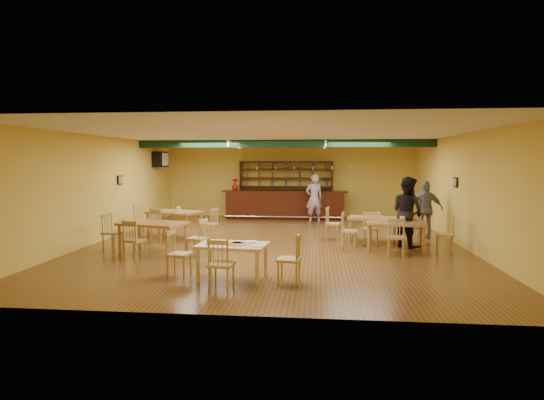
# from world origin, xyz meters

# --- Properties ---
(floor) EXTENTS (12.00, 12.00, 0.00)m
(floor) POSITION_xyz_m (0.00, 0.00, 0.00)
(floor) COLOR #593719
(floor) RESTS_ON ground
(ceiling_beam) EXTENTS (10.00, 0.30, 0.25)m
(ceiling_beam) POSITION_xyz_m (0.00, 2.80, 2.87)
(ceiling_beam) COLOR black
(ceiling_beam) RESTS_ON ceiling
(track_rail_left) EXTENTS (0.05, 2.50, 0.05)m
(track_rail_left) POSITION_xyz_m (-1.80, 3.40, 2.94)
(track_rail_left) COLOR white
(track_rail_left) RESTS_ON ceiling
(track_rail_right) EXTENTS (0.05, 2.50, 0.05)m
(track_rail_right) POSITION_xyz_m (1.40, 3.40, 2.94)
(track_rail_right) COLOR white
(track_rail_right) RESTS_ON ceiling
(ac_unit) EXTENTS (0.34, 0.70, 0.48)m
(ac_unit) POSITION_xyz_m (-4.80, 4.20, 2.35)
(ac_unit) COLOR white
(ac_unit) RESTS_ON wall_left
(picture_left) EXTENTS (0.04, 0.34, 0.28)m
(picture_left) POSITION_xyz_m (-4.97, 1.00, 1.70)
(picture_left) COLOR black
(picture_left) RESTS_ON wall_left
(picture_right) EXTENTS (0.04, 0.34, 0.28)m
(picture_right) POSITION_xyz_m (4.97, 0.50, 1.70)
(picture_right) COLOR black
(picture_right) RESTS_ON wall_right
(bar_counter) EXTENTS (4.88, 0.85, 1.13)m
(bar_counter) POSITION_xyz_m (-0.12, 5.15, 0.56)
(bar_counter) COLOR #33110A
(bar_counter) RESTS_ON ground
(back_bar_hutch) EXTENTS (3.78, 0.40, 2.28)m
(back_bar_hutch) POSITION_xyz_m (-0.12, 5.78, 1.14)
(back_bar_hutch) COLOR #33110A
(back_bar_hutch) RESTS_ON ground
(poinsettia) EXTENTS (0.33, 0.33, 0.46)m
(poinsettia) POSITION_xyz_m (-2.11, 5.15, 1.36)
(poinsettia) COLOR #A4190F
(poinsettia) RESTS_ON bar_counter
(dining_table_a) EXTENTS (1.77, 1.38, 0.78)m
(dining_table_a) POSITION_xyz_m (-3.14, 0.68, 0.39)
(dining_table_a) COLOR #A56C3A
(dining_table_a) RESTS_ON ground
(dining_table_b) EXTENTS (1.51, 1.07, 0.69)m
(dining_table_b) POSITION_xyz_m (2.73, 0.54, 0.34)
(dining_table_b) COLOR #A56C3A
(dining_table_b) RESTS_ON ground
(dining_table_c) EXTENTS (1.75, 1.30, 0.78)m
(dining_table_c) POSITION_xyz_m (-2.89, -1.79, 0.39)
(dining_table_c) COLOR #A56C3A
(dining_table_c) RESTS_ON ground
(dining_table_d) EXTENTS (1.59, 1.11, 0.73)m
(dining_table_d) POSITION_xyz_m (3.16, -0.76, 0.37)
(dining_table_d) COLOR #A56C3A
(dining_table_d) RESTS_ON ground
(near_table) EXTENTS (1.40, 0.98, 0.70)m
(near_table) POSITION_xyz_m (-0.47, -4.01, 0.35)
(near_table) COLOR #D0B48B
(near_table) RESTS_ON ground
(pizza_tray) EXTENTS (0.45, 0.45, 0.01)m
(pizza_tray) POSITION_xyz_m (-0.38, -4.01, 0.71)
(pizza_tray) COLOR silver
(pizza_tray) RESTS_ON near_table
(parmesan_shaker) EXTENTS (0.08, 0.08, 0.11)m
(parmesan_shaker) POSITION_xyz_m (-0.89, -4.15, 0.76)
(parmesan_shaker) COLOR #EAE5C6
(parmesan_shaker) RESTS_ON near_table
(napkin_stack) EXTENTS (0.22, 0.19, 0.03)m
(napkin_stack) POSITION_xyz_m (-0.15, -3.82, 0.72)
(napkin_stack) COLOR white
(napkin_stack) RESTS_ON near_table
(pizza_server) EXTENTS (0.33, 0.16, 0.00)m
(pizza_server) POSITION_xyz_m (-0.24, -3.96, 0.72)
(pizza_server) COLOR silver
(pizza_server) RESTS_ON pizza_tray
(side_plate) EXTENTS (0.24, 0.24, 0.01)m
(side_plate) POSITION_xyz_m (0.04, -4.20, 0.71)
(side_plate) COLOR white
(side_plate) RESTS_ON near_table
(patron_bar) EXTENTS (0.76, 0.62, 1.80)m
(patron_bar) POSITION_xyz_m (1.03, 4.33, 0.90)
(patron_bar) COLOR #834CA6
(patron_bar) RESTS_ON ground
(patron_right_a) EXTENTS (1.11, 1.15, 1.88)m
(patron_right_a) POSITION_xyz_m (3.53, -0.26, 0.94)
(patron_right_a) COLOR black
(patron_right_a) RESTS_ON ground
(patron_right_b) EXTENTS (1.02, 0.45, 1.71)m
(patron_right_b) POSITION_xyz_m (4.36, 1.24, 0.86)
(patron_right_b) COLOR slate
(patron_right_b) RESTS_ON ground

